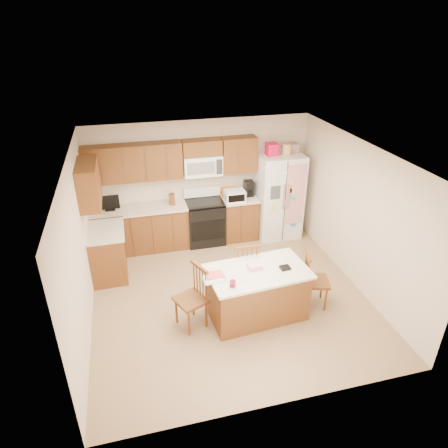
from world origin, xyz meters
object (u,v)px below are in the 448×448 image
object	(u,v)px
refrigerator	(278,195)
windsor_chair_left	(192,299)
stove	(205,221)
windsor_chair_back	(245,269)
island	(257,293)
windsor_chair_right	(314,281)

from	to	relation	value
refrigerator	windsor_chair_left	size ratio (longest dim) A/B	2.01
stove	windsor_chair_back	distance (m)	1.94
windsor_chair_left	windsor_chair_back	xyz separation A→B (m)	(1.00, 0.56, -0.00)
refrigerator	windsor_chair_back	distance (m)	2.31
refrigerator	island	size ratio (longest dim) A/B	1.22
windsor_chair_left	refrigerator	bearing A→B (deg)	46.62
windsor_chair_left	windsor_chair_right	bearing A→B (deg)	-0.24
refrigerator	island	distance (m)	2.81
island	windsor_chair_left	size ratio (longest dim) A/B	1.64
windsor_chair_left	stove	bearing A→B (deg)	73.86
windsor_chair_back	windsor_chair_right	bearing A→B (deg)	-29.72
stove	island	distance (m)	2.53
windsor_chair_left	windsor_chair_right	size ratio (longest dim) A/B	1.04
island	windsor_chair_back	xyz separation A→B (m)	(-0.02, 0.59, 0.05)
refrigerator	windsor_chair_left	distance (m)	3.36
refrigerator	windsor_chair_back	xyz separation A→B (m)	(-1.29, -1.86, -0.44)
stove	windsor_chair_back	bearing A→B (deg)	-81.76
windsor_chair_back	windsor_chair_right	world-z (taller)	windsor_chair_back
stove	refrigerator	distance (m)	1.63
stove	windsor_chair_left	world-z (taller)	stove
island	windsor_chair_back	bearing A→B (deg)	91.69
stove	windsor_chair_left	xyz separation A→B (m)	(-0.72, -2.49, 0.01)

